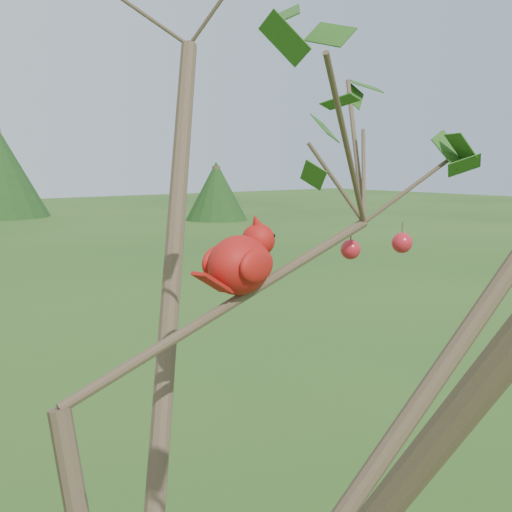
{
  "coord_description": "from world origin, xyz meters",
  "views": [
    {
      "loc": [
        -0.45,
        -0.88,
        2.32
      ],
      "look_at": [
        0.32,
        0.09,
        2.15
      ],
      "focal_mm": 50.0,
      "sensor_mm": 36.0,
      "label": 1
    }
  ],
  "objects": [
    {
      "name": "cardinal",
      "position": [
        0.28,
        0.08,
        2.15
      ],
      "size": [
        0.21,
        0.13,
        0.15
      ],
      "rotation": [
        0.0,
        0.0,
        0.3
      ],
      "color": "#AC1A0E",
      "rests_on": "ground"
    },
    {
      "name": "crabapple_tree",
      "position": [
        0.03,
        -0.02,
        2.12
      ],
      "size": [
        2.35,
        2.05,
        2.95
      ],
      "color": "#3B2C20",
      "rests_on": "ground"
    }
  ]
}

